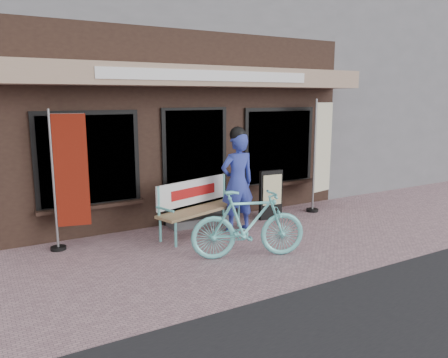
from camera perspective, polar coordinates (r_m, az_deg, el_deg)
ground at (r=7.00m, az=3.61°, el=-9.33°), size 70.00×70.00×0.00m
storefront at (r=11.07m, az=-10.96°, el=13.59°), size 7.00×6.77×6.00m
neighbor_right_near at (r=16.38m, az=18.32°, el=11.57°), size 10.00×7.00×5.60m
bench at (r=7.75m, az=-3.45°, el=-3.05°), size 1.80×0.94×0.95m
person at (r=7.79m, az=1.76°, el=-0.18°), size 0.66×0.45×1.89m
bicycle at (r=6.57m, az=3.20°, el=-5.90°), size 1.80×1.05×1.04m
nobori_red at (r=7.22m, az=-19.63°, el=0.09°), size 0.66×0.29×2.22m
nobori_cream at (r=9.44m, az=12.59°, el=3.26°), size 0.70×0.31×2.36m
menu_stand at (r=8.67m, az=6.14°, el=-1.99°), size 0.49×0.14×0.98m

